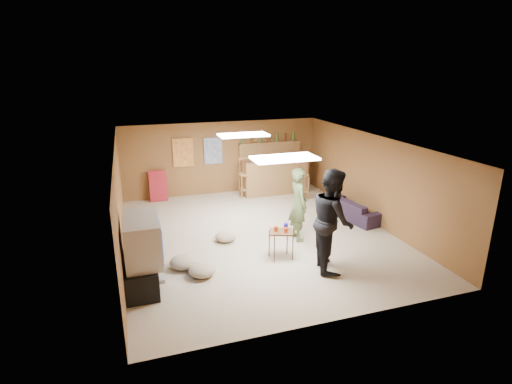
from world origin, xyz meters
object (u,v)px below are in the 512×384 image
object	(u,v)px
tv_body	(142,240)
bar_counter	(275,176)
person_olive	(298,204)
person_black	(332,220)
sofa	(353,208)
tray_table	(281,245)

from	to	relation	value
tv_body	bar_counter	distance (m)	6.09
person_olive	person_black	world-z (taller)	person_black
sofa	tray_table	world-z (taller)	tray_table
tv_body	tray_table	xyz separation A→B (m)	(2.71, 0.24, -0.60)
bar_counter	sofa	distance (m)	2.90
sofa	tv_body	bearing A→B (deg)	98.17
bar_counter	person_black	xyz separation A→B (m)	(-0.66, -4.87, 0.45)
tv_body	tray_table	size ratio (longest dim) A/B	1.83
person_black	tray_table	bearing A→B (deg)	64.92
person_olive	tray_table	xyz separation A→B (m)	(-0.72, -0.80, -0.53)
tray_table	person_olive	bearing A→B (deg)	47.87
person_olive	sofa	xyz separation A→B (m)	(1.92, 0.79, -0.58)
bar_counter	person_olive	bearing A→B (deg)	-101.91
person_olive	tray_table	world-z (taller)	person_olive
person_olive	tray_table	distance (m)	1.20
tv_body	person_olive	bearing A→B (deg)	16.78
bar_counter	person_black	size ratio (longest dim) A/B	1.00
tv_body	person_black	bearing A→B (deg)	-6.85
sofa	bar_counter	bearing A→B (deg)	13.90
sofa	tray_table	size ratio (longest dim) A/B	2.90
person_black	sofa	size ratio (longest dim) A/B	1.15
person_olive	tv_body	bearing A→B (deg)	108.07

